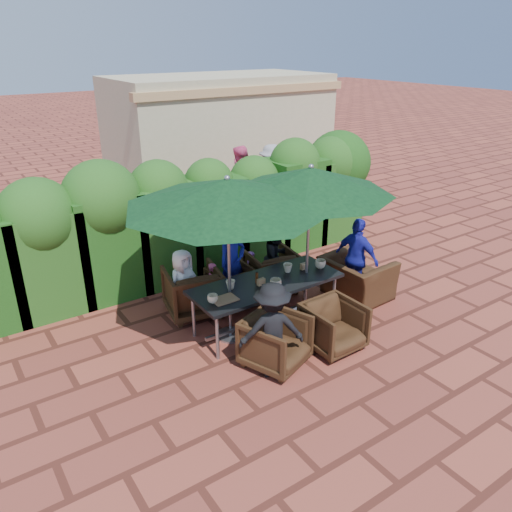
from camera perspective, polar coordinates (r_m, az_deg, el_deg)
ground at (r=7.87m, az=0.14°, el=-7.77°), size 80.00×80.00×0.00m
dining_table at (r=7.52m, az=1.19°, el=-3.49°), size 2.33×0.90×0.75m
umbrella_left at (r=6.67m, az=-3.29°, el=7.16°), size 2.85×2.85×2.46m
umbrella_right at (r=7.32m, az=6.24°, el=8.54°), size 2.46×2.46×2.46m
chair_far_left at (r=8.03m, az=-7.23°, el=-3.78°), size 0.97×0.93×0.86m
chair_far_mid at (r=8.27m, az=-2.73°, el=-3.29°), size 0.71×0.66×0.72m
chair_far_right at (r=8.70m, az=1.77°, el=-1.50°), size 0.90×0.86×0.82m
chair_near_left at (r=6.78m, az=2.28°, el=-9.49°), size 0.98×0.95×0.79m
chair_near_right at (r=7.21m, az=8.88°, el=-7.72°), size 0.76×0.71×0.77m
chair_end_right at (r=8.63m, az=11.46°, el=-1.75°), size 0.75×1.11×0.94m
adult_far_left at (r=7.87m, az=-8.31°, el=-3.24°), size 0.65×0.51×1.15m
adult_far_mid at (r=8.27m, az=-2.73°, el=-0.73°), size 0.54×0.46×1.38m
adult_far_right at (r=8.70m, az=2.40°, el=-0.19°), size 0.65×0.50×1.18m
adult_near_left at (r=6.48m, az=1.83°, el=-8.45°), size 0.93×0.70×1.32m
adult_end_right at (r=8.59m, az=11.44°, el=-0.24°), size 0.57×0.88×1.39m
child_left at (r=8.20m, az=-4.78°, el=-3.37°), size 0.35×0.32×0.78m
child_right at (r=8.71m, az=-0.46°, el=-1.76°), size 0.27×0.22×0.73m
pedestrian_a at (r=11.51m, az=-4.79°, el=6.72°), size 1.54×0.97×1.55m
pedestrian_b at (r=12.31m, az=-1.90°, el=8.42°), size 0.99×0.85×1.76m
pedestrian_c at (r=12.63m, az=1.75°, el=8.75°), size 1.21×0.82×1.74m
cup_a at (r=6.91m, az=-4.97°, el=-4.88°), size 0.15×0.15×0.12m
cup_b at (r=7.26m, az=-2.93°, el=-3.28°), size 0.14×0.14×0.13m
cup_c at (r=7.29m, az=2.26°, el=-3.14°), size 0.17×0.17×0.14m
cup_d at (r=7.79m, az=3.64°, el=-1.36°), size 0.14×0.14×0.13m
cup_e at (r=7.96m, az=7.36°, el=-0.92°), size 0.18×0.18×0.14m
ketchup_bottle at (r=7.41m, az=0.09°, el=-2.52°), size 0.04×0.04×0.17m
sauce_bottle at (r=7.41m, az=0.09°, el=-2.52°), size 0.04×0.04×0.17m
serving_tray at (r=6.99m, az=-3.60°, el=-4.97°), size 0.35×0.25×0.02m
number_block_left at (r=7.37m, az=0.58°, el=-2.97°), size 0.12×0.06×0.10m
number_block_right at (r=7.91m, az=5.52°, el=-1.16°), size 0.12×0.06×0.10m
hedge_wall at (r=9.07m, az=-9.62°, el=5.19°), size 9.10×1.60×2.40m
building at (r=14.72m, az=-4.10°, el=13.77°), size 6.20×3.08×3.20m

